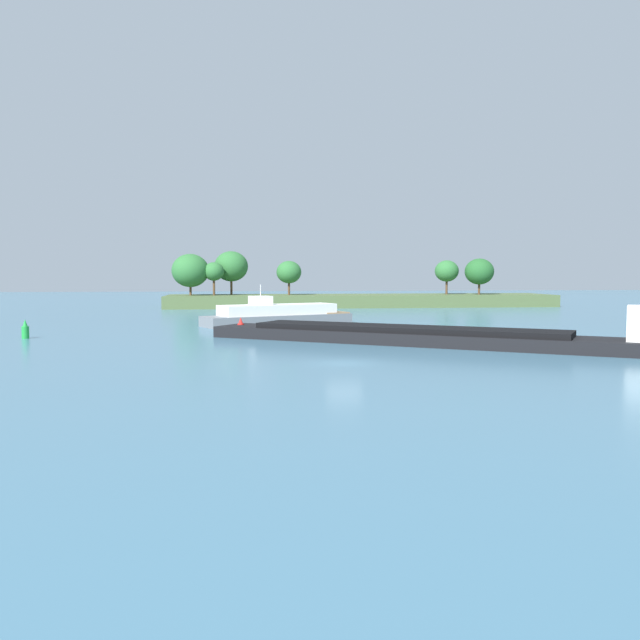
{
  "coord_description": "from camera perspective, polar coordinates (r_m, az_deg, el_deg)",
  "views": [
    {
      "loc": [
        -7.46,
        -46.58,
        6.39
      ],
      "look_at": [
        1.57,
        27.27,
        1.2
      ],
      "focal_mm": 37.12,
      "sensor_mm": 36.0,
      "label": 1
    }
  ],
  "objects": [
    {
      "name": "ground_plane",
      "position": [
        47.61,
        2.11,
        -3.72
      ],
      "size": [
        400.0,
        400.0,
        0.0
      ],
      "primitive_type": "plane",
      "color": "teal"
    },
    {
      "name": "treeline_island",
      "position": [
        129.78,
        1.83,
        2.42
      ],
      "size": [
        75.43,
        14.53,
        10.84
      ],
      "color": "#4C6038",
      "rests_on": "ground"
    },
    {
      "name": "white_riverboat",
      "position": [
        83.3,
        -3.63,
        0.42
      ],
      "size": [
        19.52,
        12.07,
        5.08
      ],
      "color": "slate",
      "rests_on": "ground"
    },
    {
      "name": "cargo_barge",
      "position": [
        60.6,
        9.53,
        -1.31
      ],
      "size": [
        38.02,
        27.29,
        5.69
      ],
      "color": "black",
      "rests_on": "ground"
    },
    {
      "name": "channel_buoy_red",
      "position": [
        69.51,
        -6.85,
        -0.64
      ],
      "size": [
        0.7,
        0.7,
        1.9
      ],
      "color": "red",
      "rests_on": "ground"
    },
    {
      "name": "channel_buoy_green",
      "position": [
        71.68,
        -24.06,
        -0.82
      ],
      "size": [
        0.7,
        0.7,
        1.9
      ],
      "color": "green",
      "rests_on": "ground"
    }
  ]
}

